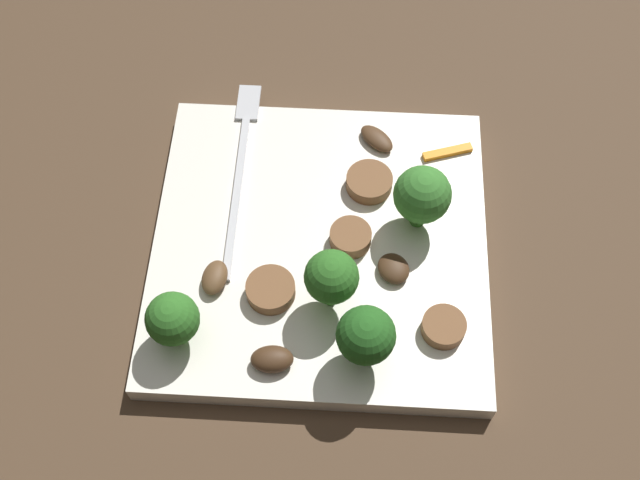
{
  "coord_description": "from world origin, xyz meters",
  "views": [
    {
      "loc": [
        -0.28,
        -0.02,
        0.51
      ],
      "look_at": [
        0.0,
        0.0,
        0.02
      ],
      "focal_mm": 43.44,
      "sensor_mm": 36.0,
      "label": 1
    }
  ],
  "objects_px": {
    "fork": "(241,161)",
    "sausage_slice_1": "(369,182)",
    "sausage_slice_2": "(271,290)",
    "mushroom_0": "(272,359)",
    "sausage_slice_3": "(351,235)",
    "pepper_strip_0": "(447,152)",
    "broccoli_floret_2": "(173,319)",
    "sausage_slice_0": "(444,327)",
    "mushroom_2": "(394,268)",
    "plate": "(320,246)",
    "mushroom_3": "(215,278)",
    "broccoli_floret_0": "(422,195)",
    "broccoli_floret_3": "(331,277)",
    "mushroom_1": "(377,139)",
    "broccoli_floret_1": "(366,336)"
  },
  "relations": [
    {
      "from": "fork",
      "to": "sausage_slice_1",
      "type": "relative_size",
      "value": 5.1
    },
    {
      "from": "sausage_slice_2",
      "to": "mushroom_0",
      "type": "xyz_separation_m",
      "value": [
        -0.05,
        -0.01,
        0.0
      ]
    },
    {
      "from": "sausage_slice_2",
      "to": "mushroom_0",
      "type": "relative_size",
      "value": 1.2
    },
    {
      "from": "sausage_slice_3",
      "to": "pepper_strip_0",
      "type": "bearing_deg",
      "value": -41.9
    },
    {
      "from": "broccoli_floret_2",
      "to": "sausage_slice_1",
      "type": "xyz_separation_m",
      "value": [
        0.13,
        -0.13,
        -0.02
      ]
    },
    {
      "from": "sausage_slice_0",
      "to": "mushroom_2",
      "type": "distance_m",
      "value": 0.06
    },
    {
      "from": "sausage_slice_0",
      "to": "mushroom_0",
      "type": "xyz_separation_m",
      "value": [
        -0.03,
        0.12,
        0.0
      ]
    },
    {
      "from": "plate",
      "to": "mushroom_3",
      "type": "relative_size",
      "value": 8.94
    },
    {
      "from": "broccoli_floret_0",
      "to": "broccoli_floret_3",
      "type": "relative_size",
      "value": 1.02
    },
    {
      "from": "sausage_slice_2",
      "to": "broccoli_floret_0",
      "type": "bearing_deg",
      "value": -57.6
    },
    {
      "from": "sausage_slice_1",
      "to": "mushroom_3",
      "type": "bearing_deg",
      "value": 129.08
    },
    {
      "from": "mushroom_1",
      "to": "mushroom_3",
      "type": "distance_m",
      "value": 0.17
    },
    {
      "from": "pepper_strip_0",
      "to": "sausage_slice_2",
      "type": "bearing_deg",
      "value": 135.23
    },
    {
      "from": "broccoli_floret_2",
      "to": "broccoli_floret_3",
      "type": "xyz_separation_m",
      "value": [
        0.03,
        -0.1,
        0.01
      ]
    },
    {
      "from": "sausage_slice_3",
      "to": "mushroom_1",
      "type": "height_order",
      "value": "sausage_slice_3"
    },
    {
      "from": "broccoli_floret_1",
      "to": "mushroom_3",
      "type": "distance_m",
      "value": 0.12
    },
    {
      "from": "broccoli_floret_3",
      "to": "sausage_slice_2",
      "type": "height_order",
      "value": "broccoli_floret_3"
    },
    {
      "from": "mushroom_2",
      "to": "broccoli_floret_3",
      "type": "bearing_deg",
      "value": 120.31
    },
    {
      "from": "broccoli_floret_0",
      "to": "sausage_slice_2",
      "type": "bearing_deg",
      "value": 122.4
    },
    {
      "from": "broccoli_floret_3",
      "to": "mushroom_2",
      "type": "height_order",
      "value": "broccoli_floret_3"
    },
    {
      "from": "mushroom_2",
      "to": "sausage_slice_2",
      "type": "bearing_deg",
      "value": 104.38
    },
    {
      "from": "fork",
      "to": "sausage_slice_2",
      "type": "distance_m",
      "value": 0.12
    },
    {
      "from": "broccoli_floret_2",
      "to": "mushroom_0",
      "type": "xyz_separation_m",
      "value": [
        -0.02,
        -0.07,
        -0.02
      ]
    },
    {
      "from": "broccoli_floret_0",
      "to": "mushroom_2",
      "type": "xyz_separation_m",
      "value": [
        -0.04,
        0.02,
        -0.03
      ]
    },
    {
      "from": "broccoli_floret_1",
      "to": "sausage_slice_3",
      "type": "height_order",
      "value": "broccoli_floret_1"
    },
    {
      "from": "broccoli_floret_1",
      "to": "sausage_slice_1",
      "type": "height_order",
      "value": "broccoli_floret_1"
    },
    {
      "from": "broccoli_floret_1",
      "to": "mushroom_3",
      "type": "height_order",
      "value": "broccoli_floret_1"
    },
    {
      "from": "broccoli_floret_1",
      "to": "broccoli_floret_2",
      "type": "bearing_deg",
      "value": 86.62
    },
    {
      "from": "sausage_slice_0",
      "to": "sausage_slice_3",
      "type": "xyz_separation_m",
      "value": [
        0.07,
        0.07,
        0.0
      ]
    },
    {
      "from": "plate",
      "to": "fork",
      "type": "bearing_deg",
      "value": 44.58
    },
    {
      "from": "plate",
      "to": "mushroom_1",
      "type": "distance_m",
      "value": 0.1
    },
    {
      "from": "sausage_slice_1",
      "to": "pepper_strip_0",
      "type": "xyz_separation_m",
      "value": [
        0.03,
        -0.06,
        -0.0
      ]
    },
    {
      "from": "broccoli_floret_3",
      "to": "sausage_slice_0",
      "type": "bearing_deg",
      "value": -102.96
    },
    {
      "from": "mushroom_0",
      "to": "mushroom_2",
      "type": "height_order",
      "value": "mushroom_0"
    },
    {
      "from": "broccoli_floret_0",
      "to": "sausage_slice_2",
      "type": "xyz_separation_m",
      "value": [
        -0.07,
        0.1,
        -0.03
      ]
    },
    {
      "from": "sausage_slice_1",
      "to": "mushroom_0",
      "type": "xyz_separation_m",
      "value": [
        -0.15,
        0.06,
        0.0
      ]
    },
    {
      "from": "plate",
      "to": "broccoli_floret_1",
      "type": "height_order",
      "value": "broccoli_floret_1"
    },
    {
      "from": "mushroom_0",
      "to": "pepper_strip_0",
      "type": "height_order",
      "value": "mushroom_0"
    },
    {
      "from": "plate",
      "to": "mushroom_2",
      "type": "height_order",
      "value": "mushroom_2"
    },
    {
      "from": "fork",
      "to": "mushroom_0",
      "type": "height_order",
      "value": "mushroom_0"
    },
    {
      "from": "sausage_slice_0",
      "to": "sausage_slice_2",
      "type": "relative_size",
      "value": 0.87
    },
    {
      "from": "sausage_slice_2",
      "to": "mushroom_1",
      "type": "bearing_deg",
      "value": -27.69
    },
    {
      "from": "mushroom_2",
      "to": "broccoli_floret_0",
      "type": "bearing_deg",
      "value": -21.79
    },
    {
      "from": "fork",
      "to": "sausage_slice_2",
      "type": "bearing_deg",
      "value": -163.69
    },
    {
      "from": "sausage_slice_1",
      "to": "sausage_slice_3",
      "type": "xyz_separation_m",
      "value": [
        -0.05,
        0.01,
        0.0
      ]
    },
    {
      "from": "plate",
      "to": "broccoli_floret_1",
      "type": "relative_size",
      "value": 4.45
    },
    {
      "from": "mushroom_3",
      "to": "broccoli_floret_0",
      "type": "bearing_deg",
      "value": -68.0
    },
    {
      "from": "sausage_slice_1",
      "to": "mushroom_3",
      "type": "distance_m",
      "value": 0.14
    },
    {
      "from": "sausage_slice_0",
      "to": "mushroom_0",
      "type": "height_order",
      "value": "mushroom_0"
    },
    {
      "from": "broccoli_floret_0",
      "to": "broccoli_floret_1",
      "type": "relative_size",
      "value": 1.03
    }
  ]
}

